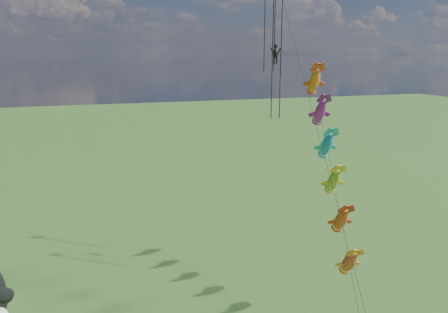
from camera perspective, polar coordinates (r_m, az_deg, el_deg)
name	(u,v)px	position (r m, az deg, el deg)	size (l,w,h in m)	color
fish_windsock_rig	(330,163)	(31.10, 13.68, -0.87)	(3.65, 15.61, 19.10)	brown
parafoil_rig	(278,38)	(32.70, 7.06, 15.13)	(1.83, 17.56, 26.04)	brown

